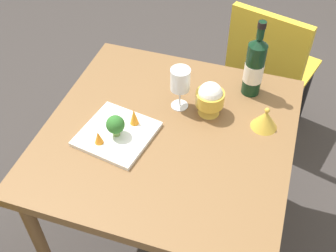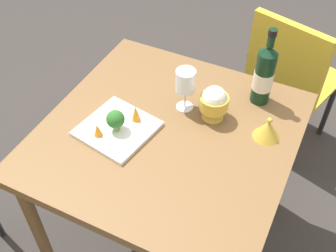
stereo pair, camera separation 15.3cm
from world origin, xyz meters
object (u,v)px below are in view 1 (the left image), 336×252
(chair_near_window, at_px, (269,64))
(wine_glass, at_px, (180,80))
(wine_bottle, at_px, (255,66))
(carrot_garnish_left, at_px, (98,137))
(rice_bowl, at_px, (210,98))
(carrot_garnish_right, at_px, (134,117))
(rice_bowl_lid, at_px, (265,119))
(serving_plate, at_px, (117,134))
(broccoli_floret, at_px, (115,125))

(chair_near_window, distance_m, wine_glass, 0.79)
(wine_bottle, bearing_deg, carrot_garnish_left, 134.88)
(wine_bottle, distance_m, rice_bowl, 0.22)
(wine_glass, xyz_separation_m, carrot_garnish_right, (-0.16, 0.13, -0.08))
(chair_near_window, distance_m, rice_bowl_lid, 0.71)
(serving_plate, bearing_deg, carrot_garnish_left, 148.39)
(wine_glass, bearing_deg, chair_near_window, -24.07)
(wine_bottle, height_order, broccoli_floret, wine_bottle)
(chair_near_window, xyz_separation_m, serving_plate, (-0.88, 0.46, 0.20))
(wine_bottle, xyz_separation_m, carrot_garnish_left, (-0.46, 0.46, -0.09))
(serving_plate, bearing_deg, broccoli_floret, -158.47)
(carrot_garnish_right, bearing_deg, rice_bowl_lid, -72.25)
(chair_near_window, distance_m, broccoli_floret, 1.03)
(rice_bowl, height_order, rice_bowl_lid, rice_bowl)
(broccoli_floret, bearing_deg, chair_near_window, -27.29)
(serving_plate, distance_m, carrot_garnish_right, 0.09)
(broccoli_floret, xyz_separation_m, carrot_garnish_left, (-0.05, 0.04, -0.02))
(chair_near_window, relative_size, rice_bowl, 6.00)
(carrot_garnish_left, bearing_deg, broccoli_floret, -38.64)
(serving_plate, height_order, carrot_garnish_left, carrot_garnish_left)
(rice_bowl, xyz_separation_m, rice_bowl_lid, (-0.01, -0.22, -0.04))
(serving_plate, relative_size, broccoli_floret, 3.37)
(carrot_garnish_right, bearing_deg, chair_near_window, -27.16)
(wine_bottle, distance_m, broccoli_floret, 0.59)
(wine_glass, height_order, carrot_garnish_right, wine_glass)
(serving_plate, relative_size, carrot_garnish_left, 5.49)
(wine_bottle, xyz_separation_m, carrot_garnish_right, (-0.33, 0.38, -0.08))
(rice_bowl, bearing_deg, wine_glass, 89.57)
(rice_bowl, xyz_separation_m, carrot_garnish_left, (-0.29, 0.33, -0.03))
(rice_bowl, relative_size, serving_plate, 0.49)
(rice_bowl_lid, xyz_separation_m, serving_plate, (-0.21, 0.51, -0.03))
(carrot_garnish_left, bearing_deg, wine_glass, -35.96)
(rice_bowl, relative_size, carrot_garnish_right, 2.07)
(rice_bowl_lid, xyz_separation_m, carrot_garnish_left, (-0.28, 0.55, 0.00))
(serving_plate, bearing_deg, wine_bottle, -46.88)
(rice_bowl, xyz_separation_m, broccoli_floret, (-0.23, 0.29, -0.01))
(wine_glass, bearing_deg, rice_bowl_lid, -92.02)
(rice_bowl, height_order, serving_plate, rice_bowl)
(wine_bottle, distance_m, carrot_garnish_left, 0.66)
(rice_bowl, distance_m, rice_bowl_lid, 0.22)
(wine_bottle, xyz_separation_m, rice_bowl_lid, (-0.18, -0.08, -0.09))
(wine_glass, distance_m, rice_bowl_lid, 0.35)
(wine_bottle, height_order, rice_bowl, wine_bottle)
(carrot_garnish_left, height_order, carrot_garnish_right, carrot_garnish_right)
(chair_near_window, height_order, wine_glass, wine_glass)
(wine_glass, bearing_deg, serving_plate, 142.86)
(chair_near_window, height_order, carrot_garnish_left, chair_near_window)
(wine_bottle, relative_size, serving_plate, 1.13)
(wine_glass, bearing_deg, wine_bottle, -55.87)
(serving_plate, bearing_deg, chair_near_window, -27.76)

